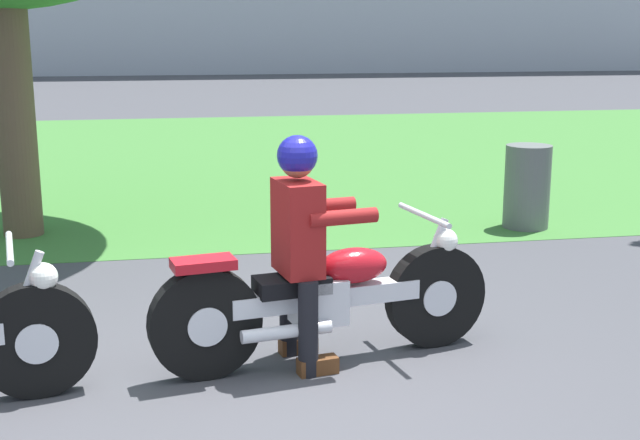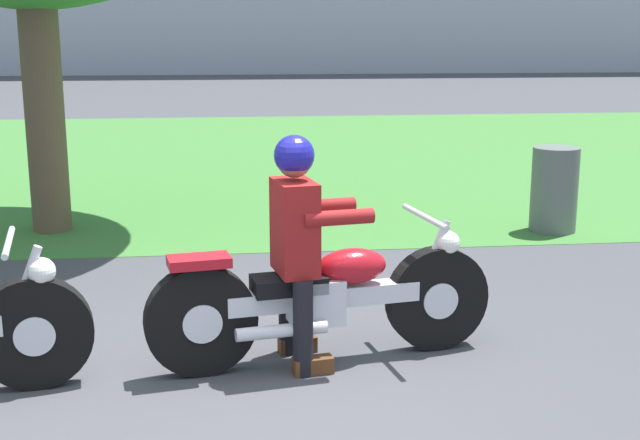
% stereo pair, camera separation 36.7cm
% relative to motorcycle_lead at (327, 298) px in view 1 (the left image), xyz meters
% --- Properties ---
extents(ground, '(120.00, 120.00, 0.00)m').
position_rel_motorcycle_lead_xyz_m(ground, '(-0.50, -0.59, -0.40)').
color(ground, '#424247').
extents(grass_verge, '(60.00, 12.00, 0.01)m').
position_rel_motorcycle_lead_xyz_m(grass_verge, '(-0.50, 8.60, -0.40)').
color(grass_verge, '#3D7533').
rests_on(grass_verge, ground).
extents(motorcycle_lead, '(2.17, 0.72, 0.89)m').
position_rel_motorcycle_lead_xyz_m(motorcycle_lead, '(0.00, 0.00, 0.00)').
color(motorcycle_lead, black).
rests_on(motorcycle_lead, ground).
extents(rider_lead, '(0.60, 0.52, 1.41)m').
position_rel_motorcycle_lead_xyz_m(rider_lead, '(-0.17, -0.03, 0.42)').
color(rider_lead, black).
rests_on(rider_lead, ground).
extents(trash_can, '(0.46, 0.46, 0.85)m').
position_rel_motorcycle_lead_xyz_m(trash_can, '(2.69, 3.14, 0.02)').
color(trash_can, '#595E5B').
rests_on(trash_can, ground).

